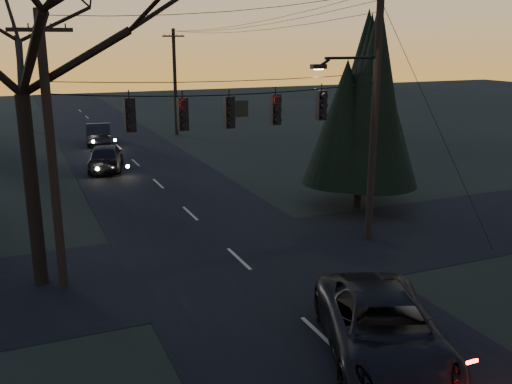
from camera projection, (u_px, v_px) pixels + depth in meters
name	position (u px, v px, depth m)	size (l,w,h in m)	color
main_road	(168.00, 193.00, 29.34)	(8.00, 120.00, 0.02)	black
cross_road	(239.00, 259.00, 20.47)	(60.00, 7.00, 0.02)	black
utility_pole_right	(368.00, 239.00, 22.56)	(5.00, 0.30, 10.00)	black
utility_pole_left	(64.00, 287.00, 18.18)	(1.80, 0.30, 8.50)	black
utility_pole_far_r	(177.00, 134.00, 47.42)	(1.80, 0.30, 8.50)	black
utility_pole_far_l	(26.00, 129.00, 50.15)	(0.30, 0.30, 8.00)	black
span_signal_assembly	(231.00, 111.00, 19.00)	(11.50, 0.44, 1.48)	black
bare_tree_left	(13.00, 9.00, 16.29)	(9.54, 9.54, 12.11)	black
evergreen_right	(361.00, 106.00, 25.54)	(4.87, 4.87, 8.30)	black
suv_near	(383.00, 330.00, 13.86)	(2.67, 5.79, 1.61)	black
sedan_oncoming_a	(106.00, 157.00, 34.25)	(1.92, 4.77, 1.63)	black
sedan_oncoming_b	(99.00, 134.00, 42.84)	(1.69, 4.83, 1.59)	black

